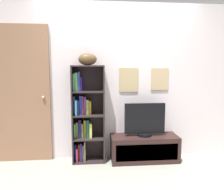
{
  "coord_description": "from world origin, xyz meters",
  "views": [
    {
      "loc": [
        -0.4,
        -2.33,
        1.44
      ],
      "look_at": [
        -0.11,
        0.85,
        1.05
      ],
      "focal_mm": 34.94,
      "sensor_mm": 36.0,
      "label": 1
    }
  ],
  "objects_px": {
    "bookshelf": "(85,117)",
    "television": "(145,120)",
    "football": "(88,59)",
    "door": "(23,95)",
    "tv_stand": "(144,148)"
  },
  "relations": [
    {
      "from": "television",
      "to": "door",
      "type": "bearing_deg",
      "value": 174.68
    },
    {
      "from": "television",
      "to": "tv_stand",
      "type": "bearing_deg",
      "value": -90.0
    },
    {
      "from": "bookshelf",
      "to": "door",
      "type": "relative_size",
      "value": 0.71
    },
    {
      "from": "bookshelf",
      "to": "football",
      "type": "distance_m",
      "value": 0.88
    },
    {
      "from": "bookshelf",
      "to": "football",
      "type": "bearing_deg",
      "value": -33.1
    },
    {
      "from": "bookshelf",
      "to": "football",
      "type": "height_order",
      "value": "football"
    },
    {
      "from": "tv_stand",
      "to": "door",
      "type": "height_order",
      "value": "door"
    },
    {
      "from": "bookshelf",
      "to": "television",
      "type": "bearing_deg",
      "value": -5.59
    },
    {
      "from": "bookshelf",
      "to": "television",
      "type": "height_order",
      "value": "bookshelf"
    },
    {
      "from": "door",
      "to": "football",
      "type": "bearing_deg",
      "value": -6.68
    },
    {
      "from": "bookshelf",
      "to": "tv_stand",
      "type": "xyz_separation_m",
      "value": [
        0.92,
        -0.09,
        -0.5
      ]
    },
    {
      "from": "bookshelf",
      "to": "door",
      "type": "distance_m",
      "value": 1.0
    },
    {
      "from": "television",
      "to": "door",
      "type": "relative_size",
      "value": 0.3
    },
    {
      "from": "football",
      "to": "tv_stand",
      "type": "height_order",
      "value": "football"
    },
    {
      "from": "tv_stand",
      "to": "television",
      "type": "distance_m",
      "value": 0.45
    }
  ]
}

